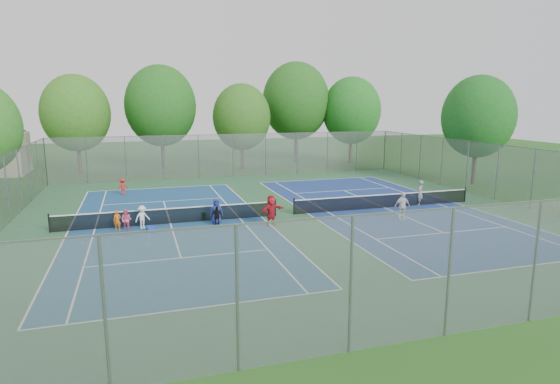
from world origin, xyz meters
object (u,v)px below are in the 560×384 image
(ball_crate, at_px, (151,230))
(instructor, at_px, (420,193))
(net_left, at_px, (170,216))
(net_right, at_px, (384,201))
(ball_hopper, at_px, (204,215))

(ball_crate, relative_size, instructor, 0.23)
(net_left, relative_size, net_right, 1.00)
(net_left, height_order, instructor, instructor)
(net_right, xyz_separation_m, ball_crate, (-15.15, -1.60, -0.28))
(net_left, relative_size, ball_hopper, 27.32)
(net_left, bearing_deg, instructor, 0.21)
(net_left, height_order, ball_hopper, net_left)
(net_left, xyz_separation_m, ball_hopper, (2.02, 0.50, -0.22))
(net_left, distance_m, net_right, 14.00)
(net_right, relative_size, ball_crate, 32.07)
(ball_hopper, bearing_deg, net_right, -2.39)
(net_left, distance_m, ball_crate, 1.99)
(net_right, height_order, ball_hopper, net_right)
(net_left, xyz_separation_m, net_right, (14.00, 0.00, 0.00))
(ball_hopper, bearing_deg, instructor, -1.71)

